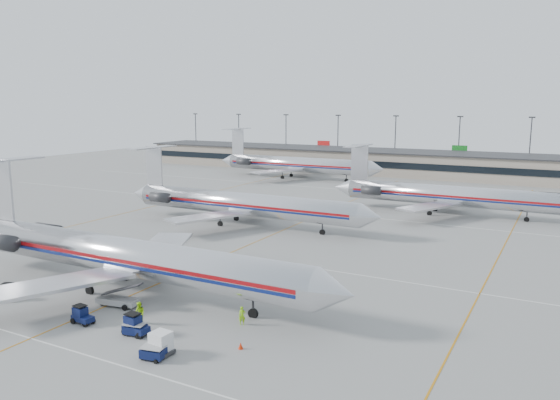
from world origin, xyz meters
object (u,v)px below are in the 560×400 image
Objects in this scene: jet_second_row at (238,203)px; tug_center at (82,315)px; belt_loader at (118,299)px; uld_container at (161,343)px; jet_foreground at (121,255)px.

jet_second_row reaches higher than tug_center.
jet_second_row is 9.35× the size of belt_loader.
uld_container reaches higher than tug_center.
jet_second_row is at bearing 108.10° from tug_center.
jet_foreground is at bearing 147.63° from uld_container.
tug_center is 0.43× the size of belt_loader.
uld_container is 0.37× the size of belt_loader.
jet_second_row is 21.75× the size of tug_center.
uld_container is 11.67m from belt_loader.
belt_loader is at bearing 97.73° from tug_center.
jet_second_row is at bearing 101.07° from jet_foreground.
jet_foreground reaches higher than belt_loader.
tug_center is at bearing 175.72° from uld_container.
tug_center is 9.96m from uld_container.
jet_foreground is 26.96× the size of uld_container.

